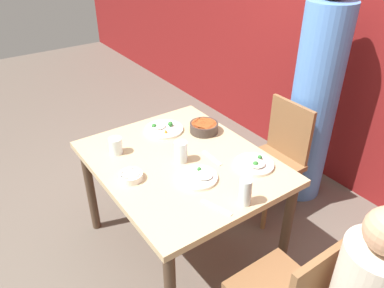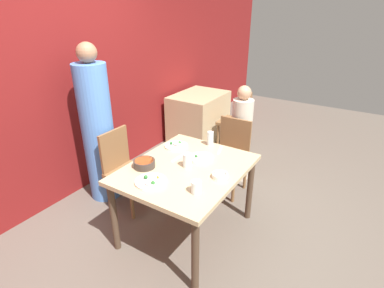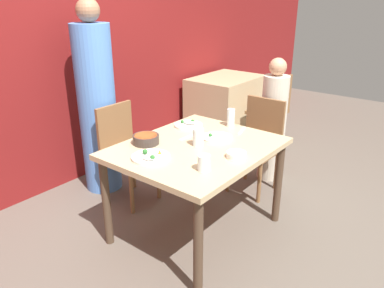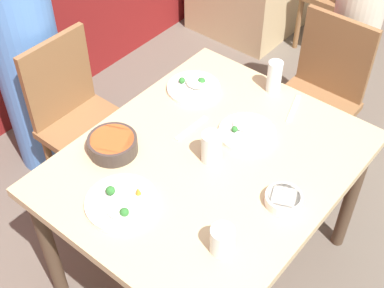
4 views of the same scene
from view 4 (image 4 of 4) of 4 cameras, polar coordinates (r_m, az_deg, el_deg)
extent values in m
plane|color=#60564C|center=(2.63, 1.42, -12.78)|extent=(10.00, 10.00, 0.00)
cube|color=tan|center=(2.07, 1.76, -2.08)|extent=(1.17, 0.96, 0.04)
cylinder|color=#4C3828|center=(2.54, 16.61, -5.36)|extent=(0.06, 0.06, 0.69)
cylinder|color=#4C3828|center=(2.34, -15.00, -10.67)|extent=(0.06, 0.06, 0.69)
cylinder|color=#4C3828|center=(2.81, 1.46, 2.76)|extent=(0.06, 0.06, 0.69)
cube|color=brown|center=(2.68, -10.72, 1.34)|extent=(0.40, 0.40, 0.04)
cube|color=brown|center=(2.65, -14.11, 6.79)|extent=(0.38, 0.03, 0.43)
cylinder|color=brown|center=(2.67, -10.29, -5.47)|extent=(0.04, 0.04, 0.39)
cylinder|color=brown|center=(2.81, -5.42, -1.55)|extent=(0.04, 0.04, 0.39)
cylinder|color=brown|center=(2.86, -14.79, -2.17)|extent=(0.04, 0.04, 0.39)
cylinder|color=brown|center=(2.99, -10.02, 1.35)|extent=(0.04, 0.04, 0.39)
cube|color=brown|center=(2.82, 12.53, 3.55)|extent=(0.40, 0.40, 0.04)
cube|color=brown|center=(2.81, 15.17, 9.05)|extent=(0.03, 0.38, 0.43)
cylinder|color=brown|center=(2.90, 7.47, 0.07)|extent=(0.04, 0.04, 0.39)
cylinder|color=brown|center=(2.80, 13.06, -2.92)|extent=(0.04, 0.04, 0.39)
cylinder|color=brown|center=(3.12, 10.85, 3.34)|extent=(0.04, 0.04, 0.39)
cylinder|color=brown|center=(3.03, 16.13, 0.68)|extent=(0.04, 0.04, 0.39)
cylinder|color=#5184D1|center=(2.74, -17.57, 10.38)|extent=(0.34, 0.34, 1.52)
cylinder|color=beige|center=(3.02, 16.32, 8.53)|extent=(0.25, 0.25, 1.04)
cylinder|color=#3D332D|center=(2.09, -8.45, -0.09)|extent=(0.19, 0.19, 0.07)
cylinder|color=#BC5123|center=(2.07, -8.53, 0.51)|extent=(0.17, 0.17, 0.01)
cylinder|color=white|center=(2.37, 0.17, 5.98)|extent=(0.23, 0.23, 0.02)
ellipsoid|color=white|center=(2.37, 0.58, 6.65)|extent=(0.10, 0.10, 0.03)
cone|color=orange|center=(2.38, -0.09, 6.92)|extent=(0.02, 0.02, 0.03)
sphere|color=#2D702D|center=(2.36, 1.02, 6.68)|extent=(0.04, 0.04, 0.04)
sphere|color=#2D702D|center=(2.37, -1.08, 6.81)|extent=(0.03, 0.03, 0.03)
cone|color=orange|center=(2.36, 1.19, 6.53)|extent=(0.02, 0.02, 0.03)
cylinder|color=white|center=(2.16, 5.89, 1.18)|extent=(0.23, 0.23, 0.02)
ellipsoid|color=white|center=(2.17, 5.69, 2.19)|extent=(0.10, 0.10, 0.02)
sphere|color=#2D702D|center=(2.14, 4.57, 1.60)|extent=(0.03, 0.03, 0.03)
cone|color=orange|center=(2.18, 5.42, 2.54)|extent=(0.02, 0.02, 0.02)
cylinder|color=white|center=(1.92, -7.51, -6.22)|extent=(0.26, 0.26, 0.02)
ellipsoid|color=white|center=(1.88, -7.72, -6.82)|extent=(0.09, 0.09, 0.02)
sphere|color=#2D702D|center=(1.85, -7.24, -7.25)|extent=(0.03, 0.03, 0.03)
sphere|color=#2D702D|center=(1.92, -8.70, -4.94)|extent=(0.03, 0.03, 0.03)
cone|color=orange|center=(1.91, -5.78, -4.99)|extent=(0.02, 0.02, 0.03)
cylinder|color=white|center=(1.92, 9.73, -5.85)|extent=(0.13, 0.13, 0.04)
cylinder|color=white|center=(1.91, 9.79, -5.53)|extent=(0.12, 0.12, 0.01)
cylinder|color=silver|center=(2.01, 2.10, -0.37)|extent=(0.08, 0.08, 0.13)
cylinder|color=silver|center=(1.75, 3.23, -10.18)|extent=(0.08, 0.08, 0.10)
cylinder|color=silver|center=(2.35, 8.78, 7.12)|extent=(0.06, 0.06, 0.15)
cube|color=silver|center=(2.31, 10.79, 3.73)|extent=(0.18, 0.07, 0.01)
cube|color=silver|center=(2.18, -0.04, 1.69)|extent=(0.18, 0.03, 0.01)
cylinder|color=brown|center=(4.16, 13.68, 14.23)|extent=(0.04, 0.04, 0.39)
cylinder|color=brown|center=(3.91, 11.28, 12.50)|extent=(0.04, 0.04, 0.39)
cylinder|color=brown|center=(4.06, 17.79, 12.49)|extent=(0.04, 0.04, 0.39)
cylinder|color=brown|center=(3.79, 15.58, 10.62)|extent=(0.04, 0.04, 0.39)
camera|label=1|loc=(2.73, 49.54, 27.02)|focal=35.00mm
camera|label=2|loc=(0.92, -161.87, -53.42)|focal=28.00mm
camera|label=3|loc=(1.17, -178.83, -67.24)|focal=35.00mm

